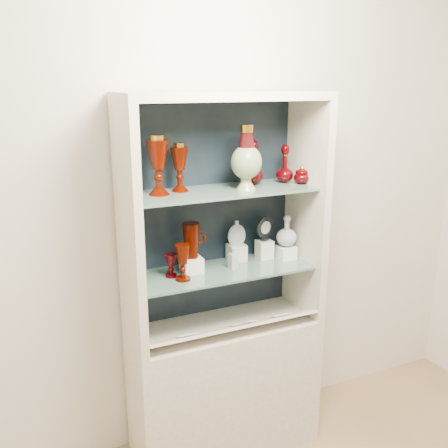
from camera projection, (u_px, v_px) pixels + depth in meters
name	position (u px, v px, depth m)	size (l,w,h in m)	color
wall_back	(207.00, 196.00, 2.65)	(3.50, 0.02, 2.80)	silver
cabinet_base	(224.00, 386.00, 2.74)	(1.00, 0.40, 0.75)	#BEB4A1
cabinet_back_panel	(209.00, 211.00, 2.65)	(0.98, 0.02, 1.15)	black
cabinet_side_left	(129.00, 230.00, 2.29)	(0.04, 0.40, 1.15)	#BEB4A1
cabinet_side_right	(306.00, 210.00, 2.67)	(0.04, 0.40, 1.15)	#BEB4A1
cabinet_top_cap	(224.00, 96.00, 2.32)	(1.00, 0.40, 0.04)	#BEB4A1
shelf_lower	(222.00, 271.00, 2.58)	(0.92, 0.34, 0.01)	slate
shelf_upper	(222.00, 191.00, 2.46)	(0.92, 0.34, 0.01)	slate
label_ledge	(233.00, 328.00, 2.53)	(0.92, 0.18, 0.01)	#BEB4A1
label_card_0	(246.00, 322.00, 2.56)	(0.10, 0.07, 0.00)	white
label_card_1	(187.00, 335.00, 2.43)	(0.10, 0.07, 0.00)	white
label_card_2	(280.00, 315.00, 2.64)	(0.10, 0.07, 0.00)	white
label_card_3	(239.00, 324.00, 2.54)	(0.10, 0.07, 0.00)	white
pedestal_lamp_left	(158.00, 165.00, 2.32)	(0.11, 0.11, 0.28)	#460B00
pedestal_lamp_right	(180.00, 167.00, 2.40)	(0.09, 0.09, 0.23)	#460B00
enamel_urn	(246.00, 158.00, 2.43)	(0.15, 0.15, 0.32)	#0E4D13
ruby_decanter_a	(253.00, 160.00, 2.56)	(0.10, 0.10, 0.26)	#420003
ruby_decanter_b	(285.00, 162.00, 2.61)	(0.09, 0.09, 0.21)	#420003
lidded_bowl	(302.00, 175.00, 2.59)	(0.08, 0.08, 0.09)	#420003
cobalt_goblet	(138.00, 267.00, 2.38)	(0.07, 0.07, 0.16)	#001343
ruby_goblet_tall	(183.00, 262.00, 2.41)	(0.07, 0.07, 0.18)	#460B00
ruby_goblet_small	(171.00, 265.00, 2.46)	(0.06, 0.06, 0.12)	#420003
riser_ruby_pitcher	(192.00, 265.00, 2.53)	(0.10, 0.10, 0.08)	silver
ruby_pitcher	(191.00, 240.00, 2.49)	(0.13, 0.09, 0.18)	#460B00
clear_square_bottle	(233.00, 258.00, 2.57)	(0.04, 0.04, 0.12)	#9AA3B3
riser_flat_flask	(237.00, 252.00, 2.70)	(0.09, 0.09, 0.09)	silver
flat_flask	(237.00, 232.00, 2.67)	(0.10, 0.04, 0.14)	silver
riser_clear_round_decanter	(286.00, 252.00, 2.73)	(0.09, 0.09, 0.07)	silver
clear_round_decanter	(287.00, 231.00, 2.70)	(0.11, 0.11, 0.17)	#9AA3B3
riser_cameo_medallion	(264.00, 249.00, 2.73)	(0.08, 0.08, 0.10)	silver
cameo_medallion	(265.00, 228.00, 2.70)	(0.12, 0.04, 0.14)	black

